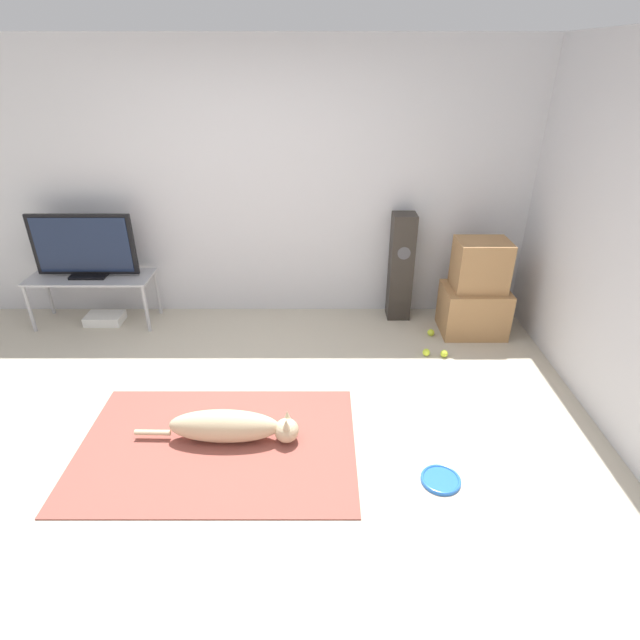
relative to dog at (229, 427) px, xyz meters
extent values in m
plane|color=#BCB29E|center=(0.05, -0.02, -0.13)|extent=(12.00, 12.00, 0.00)
cube|color=silver|center=(0.05, 2.08, 1.15)|extent=(8.00, 0.06, 2.55)
cube|color=#934C42|center=(-0.10, -0.05, -0.12)|extent=(1.88, 1.24, 0.01)
ellipsoid|color=beige|center=(-0.05, 0.00, 0.00)|extent=(0.76, 0.22, 0.24)
sphere|color=beige|center=(0.38, -0.01, -0.03)|extent=(0.17, 0.17, 0.17)
cone|color=beige|center=(0.38, 0.04, 0.07)|extent=(0.05, 0.05, 0.08)
cone|color=beige|center=(0.38, -0.05, 0.07)|extent=(0.05, 0.05, 0.08)
cylinder|color=beige|center=(-0.55, 0.01, -0.06)|extent=(0.25, 0.04, 0.04)
cylinder|color=blue|center=(1.37, -0.37, -0.12)|extent=(0.25, 0.25, 0.02)
torus|color=blue|center=(1.37, -0.37, -0.11)|extent=(0.25, 0.25, 0.02)
cube|color=#A87A4C|center=(2.07, 1.57, 0.10)|extent=(0.59, 0.46, 0.45)
cube|color=#A87A4C|center=(2.08, 1.58, 0.56)|extent=(0.47, 0.37, 0.46)
cube|color=#2D2823|center=(1.40, 1.90, 0.41)|extent=(0.22, 0.22, 1.07)
cylinder|color=#4C4C51|center=(1.40, 1.78, 0.60)|extent=(0.12, 0.00, 0.12)
cube|color=#A8A8AD|center=(-1.61, 1.76, 0.36)|extent=(1.17, 0.44, 0.02)
cylinder|color=#A8A8AD|center=(-2.17, 1.57, 0.11)|extent=(0.04, 0.04, 0.48)
cylinder|color=#A8A8AD|center=(-1.05, 1.57, 0.11)|extent=(0.04, 0.04, 0.48)
cylinder|color=#A8A8AD|center=(-2.17, 1.95, 0.11)|extent=(0.04, 0.04, 0.48)
cylinder|color=#A8A8AD|center=(-1.05, 1.95, 0.11)|extent=(0.04, 0.04, 0.48)
cube|color=black|center=(-1.61, 1.76, 0.38)|extent=(0.34, 0.20, 0.02)
cube|color=black|center=(-1.61, 1.77, 0.69)|extent=(0.96, 0.04, 0.58)
cube|color=#141E38|center=(-1.61, 1.75, 0.69)|extent=(0.88, 0.01, 0.52)
sphere|color=#C6E033|center=(1.55, 1.12, -0.09)|extent=(0.07, 0.07, 0.07)
sphere|color=#C6E033|center=(1.71, 1.10, -0.09)|extent=(0.07, 0.07, 0.07)
sphere|color=#C6E033|center=(1.67, 1.48, -0.09)|extent=(0.07, 0.07, 0.07)
cube|color=white|center=(-1.55, 1.75, -0.08)|extent=(0.36, 0.23, 0.09)
camera|label=1|loc=(0.61, -2.67, 2.24)|focal=28.00mm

